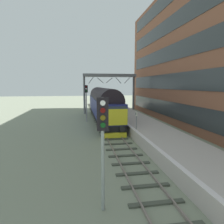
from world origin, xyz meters
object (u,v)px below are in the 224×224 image
object	(u,v)px
diesel_locomotive	(103,104)
platform_number_sign	(136,118)
signal_post_mid	(86,99)
signal_post_near	(103,139)

from	to	relation	value
diesel_locomotive	platform_number_sign	xyz separation A→B (m)	(1.90, -10.08, -0.38)
diesel_locomotive	signal_post_mid	world-z (taller)	signal_post_mid
signal_post_near	platform_number_sign	world-z (taller)	signal_post_near
platform_number_sign	signal_post_mid	bearing A→B (deg)	113.59
signal_post_near	platform_number_sign	size ratio (longest dim) A/B	2.83
signal_post_mid	platform_number_sign	size ratio (longest dim) A/B	3.09
diesel_locomotive	signal_post_mid	bearing A→B (deg)	-169.78
diesel_locomotive	platform_number_sign	world-z (taller)	diesel_locomotive
signal_post_near	signal_post_mid	world-z (taller)	signal_post_mid
diesel_locomotive	signal_post_near	world-z (taller)	diesel_locomotive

